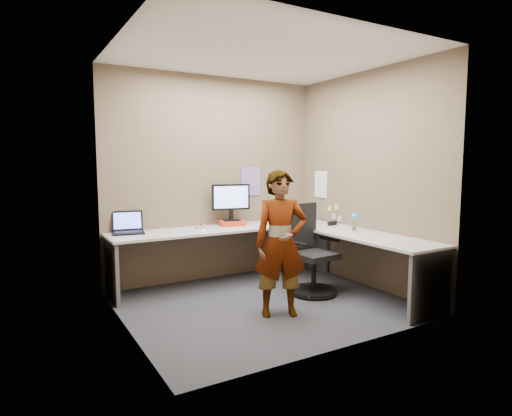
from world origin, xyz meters
TOP-DOWN VIEW (x-y plane):
  - ground at (0.00, 0.00)m, footprint 3.00×3.00m
  - wall_back at (0.00, 1.30)m, footprint 3.00×0.00m
  - wall_right at (1.50, 0.00)m, footprint 0.00×2.70m
  - wall_left at (-1.50, 0.00)m, footprint 0.00×2.70m
  - ceiling at (0.00, 0.00)m, footprint 3.00×3.00m
  - desk at (0.44, 0.39)m, footprint 2.98×2.58m
  - paper_ream at (0.15, 1.09)m, footprint 0.36×0.30m
  - monitor at (0.14, 1.11)m, footprint 0.51×0.19m
  - laptop at (-1.20, 1.18)m, footprint 0.40×0.36m
  - trackball_mouse at (-0.31, 1.05)m, footprint 0.12×0.08m
  - origami at (-0.40, 0.75)m, footprint 0.10×0.10m
  - stapler at (1.31, 0.43)m, footprint 0.15×0.06m
  - flower at (1.27, -0.03)m, footprint 0.07×0.07m
  - calendar_purple at (0.55, 1.29)m, footprint 0.30×0.01m
  - calendar_white at (1.49, 0.90)m, footprint 0.01×0.28m
  - sticky_note_a at (1.49, 0.55)m, footprint 0.01×0.07m
  - sticky_note_b at (1.49, 0.60)m, footprint 0.01×0.07m
  - sticky_note_c at (1.49, 0.48)m, footprint 0.01×0.07m
  - sticky_note_d at (1.49, 0.70)m, footprint 0.01×0.07m
  - office_chair at (0.68, 0.07)m, footprint 0.57×0.56m
  - person at (-0.03, -0.37)m, footprint 0.64×0.53m

SIDE VIEW (x-z plane):
  - ground at x=0.00m, z-range 0.00..0.00m
  - office_chair at x=0.68m, z-range -0.10..0.96m
  - desk at x=0.44m, z-range 0.22..0.95m
  - person at x=-0.03m, z-range 0.00..1.50m
  - trackball_mouse at x=-0.31m, z-range 0.72..0.79m
  - stapler at x=1.31m, z-range 0.73..0.78m
  - origami at x=-0.40m, z-range 0.73..0.79m
  - paper_ream at x=0.15m, z-range 0.73..0.79m
  - laptop at x=-1.20m, z-range 0.67..0.92m
  - sticky_note_c at x=1.49m, z-range 0.76..0.84m
  - sticky_note_b at x=1.49m, z-range 0.78..0.86m
  - flower at x=1.27m, z-range 0.77..0.98m
  - sticky_note_d at x=1.49m, z-range 0.88..0.96m
  - sticky_note_a at x=1.49m, z-range 0.91..0.99m
  - monitor at x=0.14m, z-range 0.84..1.32m
  - calendar_white at x=1.49m, z-range 1.06..1.44m
  - calendar_purple at x=0.55m, z-range 1.10..1.50m
  - wall_back at x=0.00m, z-range -0.15..2.85m
  - wall_right at x=1.50m, z-range 0.00..2.70m
  - wall_left at x=-1.50m, z-range 0.00..2.70m
  - ceiling at x=0.00m, z-range 2.70..2.70m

